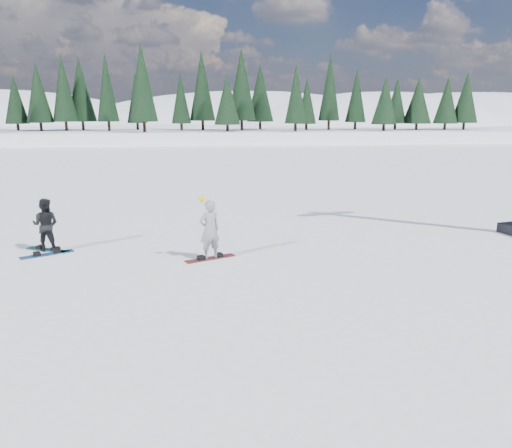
{
  "coord_description": "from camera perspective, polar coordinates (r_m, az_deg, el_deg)",
  "views": [
    {
      "loc": [
        2.46,
        -13.19,
        4.19
      ],
      "look_at": [
        3.79,
        0.22,
        1.1
      ],
      "focal_mm": 35.0,
      "sensor_mm": 36.0,
      "label": 1
    }
  ],
  "objects": [
    {
      "name": "snowboard_woman",
      "position": [
        14.45,
        -5.26,
        -3.94
      ],
      "size": [
        1.48,
        0.89,
        0.03
      ],
      "primitive_type": "cube",
      "rotation": [
        0.0,
        0.0,
        0.44
      ],
      "color": "maroon",
      "rests_on": "ground"
    },
    {
      "name": "snowboard_man",
      "position": [
        16.53,
        -22.68,
        -2.75
      ],
      "size": [
        1.47,
        0.9,
        0.03
      ],
      "primitive_type": "cube",
      "rotation": [
        0.0,
        0.0,
        -0.45
      ],
      "color": "teal",
      "rests_on": "ground"
    },
    {
      "name": "snowboarder_man",
      "position": [
        16.35,
        -22.92,
        -0.07
      ],
      "size": [
        0.83,
        0.67,
        1.61
      ],
      "primitive_type": "imported",
      "rotation": [
        0.0,
        0.0,
        3.06
      ],
      "color": "black",
      "rests_on": "ground"
    },
    {
      "name": "snowboard_loose_c",
      "position": [
        16.03,
        -22.77,
        -3.22
      ],
      "size": [
        1.44,
        1.0,
        0.03
      ],
      "primitive_type": "cube",
      "rotation": [
        0.0,
        0.0,
        0.53
      ],
      "color": "#1B5097",
      "rests_on": "ground"
    },
    {
      "name": "snowboarder_woman",
      "position": [
        14.23,
        -5.34,
        -0.64
      ],
      "size": [
        0.74,
        0.65,
        1.87
      ],
      "rotation": [
        0.0,
        0.0,
        3.61
      ],
      "color": "gray",
      "rests_on": "ground"
    },
    {
      "name": "ground",
      "position": [
        14.06,
        -15.53,
        -4.92
      ],
      "size": [
        420.0,
        420.0,
        0.0
      ],
      "primitive_type": "plane",
      "color": "white",
      "rests_on": "ground"
    },
    {
      "name": "alpine_backdrop",
      "position": [
        203.66,
        -9.74,
        7.59
      ],
      "size": [
        412.5,
        227.0,
        53.2
      ],
      "color": "white",
      "rests_on": "ground"
    }
  ]
}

